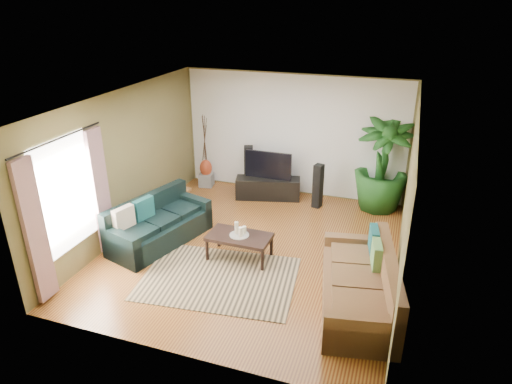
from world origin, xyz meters
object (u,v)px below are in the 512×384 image
at_px(coffee_table, 239,247).
at_px(speaker_left, 249,169).
at_px(sofa_left, 159,221).
at_px(tv_stand, 268,188).
at_px(sofa_right, 358,281).
at_px(potted_plant, 382,165).
at_px(speaker_right, 318,186).
at_px(vase, 206,168).
at_px(side_table, 174,202).
at_px(television, 268,165).
at_px(pedestal, 206,180).

xyz_separation_m(coffee_table, speaker_left, (-0.82, 2.77, 0.32)).
bearing_deg(coffee_table, sofa_left, 179.67).
bearing_deg(tv_stand, sofa_left, -131.34).
distance_m(sofa_right, speaker_left, 4.52).
height_order(sofa_left, tv_stand, sofa_left).
distance_m(tv_stand, potted_plant, 2.51).
bearing_deg(speaker_right, sofa_right, -53.44).
relative_size(tv_stand, vase, 3.54).
bearing_deg(vase, side_table, -89.34).
height_order(speaker_left, potted_plant, potted_plant).
bearing_deg(potted_plant, side_table, -156.57).
relative_size(speaker_right, potted_plant, 0.49).
xyz_separation_m(sofa_right, potted_plant, (-0.01, 3.50, 0.56)).
height_order(coffee_table, vase, vase).
bearing_deg(television, speaker_right, -5.52).
relative_size(tv_stand, side_table, 2.46).
xyz_separation_m(sofa_left, speaker_right, (2.42, 2.42, 0.06)).
distance_m(television, speaker_right, 1.18).
bearing_deg(speaker_right, coffee_table, -94.18).
height_order(sofa_left, speaker_left, speaker_left).
height_order(vase, side_table, vase).
relative_size(television, vase, 2.60).
relative_size(sofa_right, coffee_table, 2.04).
bearing_deg(sofa_right, tv_stand, -154.10).
bearing_deg(sofa_right, pedestal, -141.28).
relative_size(sofa_left, pedestal, 6.28).
height_order(sofa_left, television, television).
distance_m(coffee_table, speaker_right, 2.62).
height_order(potted_plant, pedestal, potted_plant).
relative_size(coffee_table, potted_plant, 0.55).
bearing_deg(potted_plant, tv_stand, -173.43).
xyz_separation_m(speaker_right, side_table, (-2.71, -1.35, -0.19)).
bearing_deg(speaker_right, pedestal, -171.13).
relative_size(pedestal, vase, 0.78).
xyz_separation_m(sofa_right, side_table, (-3.96, 1.79, -0.14)).
bearing_deg(pedestal, speaker_right, -5.99).
bearing_deg(side_table, pedestal, 90.66).
height_order(potted_plant, vase, potted_plant).
xyz_separation_m(sofa_left, speaker_left, (0.75, 2.73, 0.12)).
height_order(sofa_right, side_table, sofa_right).
bearing_deg(side_table, speaker_left, 57.81).
height_order(sofa_left, speaker_right, speaker_right).
distance_m(speaker_left, potted_plant, 2.94).
relative_size(sofa_left, speaker_right, 2.03).
xyz_separation_m(coffee_table, speaker_right, (0.85, 2.46, 0.26)).
height_order(coffee_table, television, television).
relative_size(sofa_left, speaker_left, 1.80).
distance_m(sofa_right, vase, 5.25).
height_order(tv_stand, vase, vase).
relative_size(tv_stand, pedestal, 4.54).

